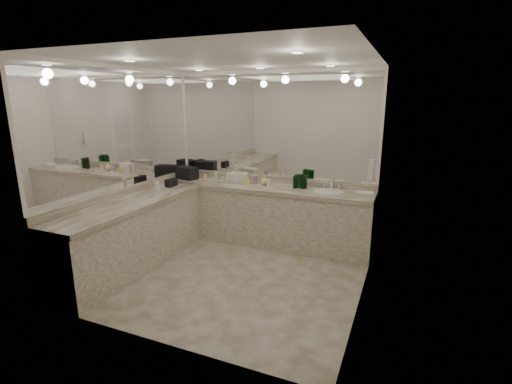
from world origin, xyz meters
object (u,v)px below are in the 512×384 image
at_px(wall_phone, 371,169).
at_px(black_toiletry_bag, 187,173).
at_px(soap_bottle_a, 229,176).
at_px(soap_bottle_b, 237,177).
at_px(cream_cosmetic_case, 239,177).
at_px(hand_towel, 364,193).
at_px(soap_bottle_c, 264,180).
at_px(sink, 328,192).

distance_m(wall_phone, black_toiletry_bag, 3.01).
bearing_deg(soap_bottle_a, black_toiletry_bag, -175.75).
bearing_deg(soap_bottle_b, cream_cosmetic_case, 78.17).
relative_size(cream_cosmetic_case, hand_towel, 1.14).
xyz_separation_m(soap_bottle_b, soap_bottle_c, (0.45, 0.03, -0.01)).
bearing_deg(soap_bottle_a, wall_phone, -13.48).
xyz_separation_m(sink, hand_towel, (0.49, 0.02, 0.02)).
xyz_separation_m(sink, soap_bottle_a, (-1.60, 0.03, 0.10)).
relative_size(wall_phone, hand_towel, 1.01).
bearing_deg(sink, soap_bottle_b, 179.45).
distance_m(wall_phone, hand_towel, 0.68).
distance_m(wall_phone, cream_cosmetic_case, 2.15).
relative_size(cream_cosmetic_case, soap_bottle_a, 1.41).
height_order(hand_towel, soap_bottle_b, soap_bottle_b).
bearing_deg(sink, cream_cosmetic_case, 177.09).
height_order(soap_bottle_a, soap_bottle_b, soap_bottle_a).
distance_m(black_toiletry_bag, hand_towel, 2.83).
xyz_separation_m(cream_cosmetic_case, soap_bottle_a, (-0.17, -0.04, 0.02)).
height_order(sink, soap_bottle_b, soap_bottle_b).
xyz_separation_m(sink, soap_bottle_c, (-1.00, 0.05, 0.08)).
xyz_separation_m(soap_bottle_a, soap_bottle_b, (0.15, -0.01, -0.01)).
relative_size(black_toiletry_bag, cream_cosmetic_case, 1.27).
distance_m(sink, soap_bottle_b, 1.45).
bearing_deg(soap_bottle_a, hand_towel, -0.28).
relative_size(black_toiletry_bag, soap_bottle_c, 2.28).
xyz_separation_m(cream_cosmetic_case, hand_towel, (1.92, -0.05, -0.06)).
bearing_deg(soap_bottle_b, black_toiletry_bag, -177.40).
distance_m(black_toiletry_bag, soap_bottle_c, 1.35).
bearing_deg(soap_bottle_a, sink, -1.01).
relative_size(wall_phone, cream_cosmetic_case, 0.88).
height_order(sink, soap_bottle_c, soap_bottle_c).
bearing_deg(soap_bottle_b, hand_towel, 0.13).
height_order(wall_phone, soap_bottle_a, wall_phone).
height_order(soap_bottle_b, soap_bottle_c, soap_bottle_b).
distance_m(hand_towel, soap_bottle_c, 1.49).
distance_m(cream_cosmetic_case, soap_bottle_c, 0.43).
bearing_deg(cream_cosmetic_case, wall_phone, -28.73).
bearing_deg(soap_bottle_c, soap_bottle_a, -178.17).
distance_m(wall_phone, soap_bottle_a, 2.29).
distance_m(sink, wall_phone, 0.91).
bearing_deg(wall_phone, soap_bottle_a, 166.52).
xyz_separation_m(wall_phone, cream_cosmetic_case, (-2.04, 0.57, -0.37)).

